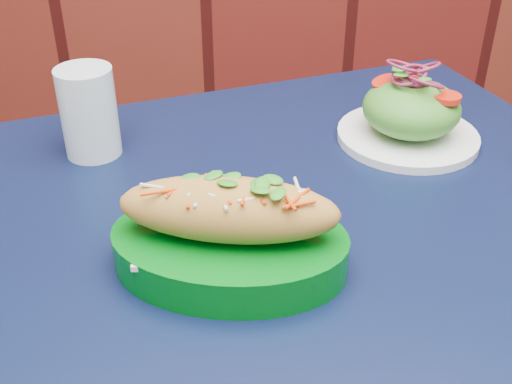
{
  "coord_description": "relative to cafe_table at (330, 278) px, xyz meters",
  "views": [
    {
      "loc": [
        0.03,
        1.26,
        1.18
      ],
      "look_at": [
        0.06,
        1.83,
        0.81
      ],
      "focal_mm": 45.0,
      "sensor_mm": 36.0,
      "label": 1
    }
  ],
  "objects": [
    {
      "name": "water_glass",
      "position": [
        -0.3,
        0.18,
        0.15
      ],
      "size": [
        0.07,
        0.07,
        0.12
      ],
      "primitive_type": "cylinder",
      "color": "silver",
      "rests_on": "cafe_table"
    },
    {
      "name": "cafe_table",
      "position": [
        0.0,
        0.0,
        0.0
      ],
      "size": [
        1.0,
        1.0,
        0.75
      ],
      "rotation": [
        0.0,
        0.0,
        0.29
      ],
      "color": "black",
      "rests_on": "ground"
    },
    {
      "name": "salad_plate",
      "position": [
        0.13,
        0.19,
        0.13
      ],
      "size": [
        0.2,
        0.2,
        0.11
      ],
      "rotation": [
        0.0,
        0.0,
        0.1
      ],
      "color": "white",
      "rests_on": "cafe_table"
    },
    {
      "name": "banh_mi_basket",
      "position": [
        -0.12,
        -0.08,
        0.13
      ],
      "size": [
        0.27,
        0.2,
        0.11
      ],
      "rotation": [
        0.0,
        0.0,
        -0.18
      ],
      "color": "#006010",
      "rests_on": "cafe_table"
    }
  ]
}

